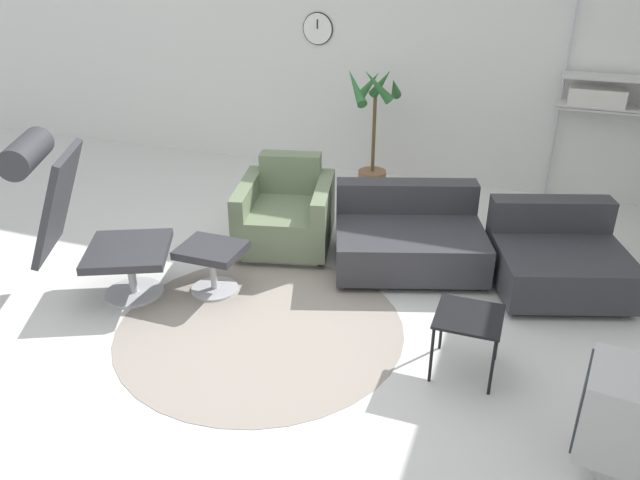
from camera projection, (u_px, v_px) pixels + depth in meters
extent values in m
plane|color=silver|center=(283.00, 312.00, 4.54)|extent=(12.00, 12.00, 0.00)
cube|color=silver|center=(394.00, 48.00, 6.50)|extent=(12.00, 0.06, 2.80)
cylinder|color=black|center=(318.00, 29.00, 6.65)|extent=(0.34, 0.01, 0.34)
cylinder|color=white|center=(318.00, 29.00, 6.65)|extent=(0.32, 0.02, 0.32)
cube|color=black|center=(317.00, 24.00, 6.61)|extent=(0.01, 0.01, 0.10)
cylinder|color=gray|center=(260.00, 327.00, 4.37)|extent=(2.01, 2.01, 0.01)
cylinder|color=#BCBCC1|center=(134.00, 292.00, 4.77)|extent=(0.58, 0.58, 0.02)
cylinder|color=#BCBCC1|center=(132.00, 274.00, 4.70)|extent=(0.06, 0.06, 0.31)
cube|color=#2D2D33|center=(128.00, 251.00, 4.61)|extent=(0.79, 0.80, 0.06)
cube|color=#2D2D33|center=(58.00, 203.00, 4.40)|extent=(0.55, 0.69, 0.76)
cylinder|color=#2D2D33|center=(26.00, 153.00, 4.22)|extent=(0.43, 0.59, 0.21)
cylinder|color=#BCBCC1|center=(215.00, 289.00, 4.82)|extent=(0.36, 0.36, 0.02)
cylinder|color=#BCBCC1|center=(213.00, 271.00, 4.75)|extent=(0.05, 0.05, 0.30)
cube|color=#2D2D33|center=(211.00, 250.00, 4.67)|extent=(0.46, 0.39, 0.06)
cube|color=silver|center=(286.00, 243.00, 5.49)|extent=(0.78, 0.83, 0.06)
cube|color=#667556|center=(286.00, 223.00, 5.41)|extent=(0.72, 0.95, 0.33)
cube|color=#667556|center=(291.00, 172.00, 5.55)|extent=(0.56, 0.30, 0.35)
cube|color=#667556|center=(323.00, 214.00, 5.33)|extent=(0.32, 0.86, 0.52)
cube|color=#667556|center=(248.00, 211.00, 5.39)|extent=(0.32, 0.86, 0.52)
cube|color=black|center=(407.00, 264.00, 5.15)|extent=(1.25, 1.06, 0.05)
cube|color=#333338|center=(409.00, 244.00, 5.07)|extent=(1.40, 1.22, 0.31)
cube|color=#333338|center=(407.00, 196.00, 5.25)|extent=(1.18, 0.56, 0.26)
cube|color=black|center=(555.00, 287.00, 4.82)|extent=(1.05, 0.99, 0.05)
cube|color=#333338|center=(559.00, 266.00, 4.74)|extent=(1.18, 1.15, 0.31)
cube|color=#333338|center=(551.00, 214.00, 4.92)|extent=(0.96, 0.49, 0.26)
cube|color=black|center=(469.00, 317.00, 3.77)|extent=(0.40, 0.40, 0.02)
cylinder|color=black|center=(431.00, 355.00, 3.77)|extent=(0.02, 0.02, 0.39)
cylinder|color=black|center=(492.00, 368.00, 3.66)|extent=(0.02, 0.02, 0.39)
cylinder|color=black|center=(442.00, 323.00, 4.07)|extent=(0.02, 0.02, 0.39)
cylinder|color=black|center=(498.00, 334.00, 3.96)|extent=(0.02, 0.02, 0.39)
cylinder|color=#B7B7B7|center=(624.00, 462.00, 3.17)|extent=(0.32, 0.32, 0.14)
cube|color=#B7B7B7|center=(638.00, 417.00, 3.04)|extent=(0.56, 0.48, 0.46)
cube|color=#282D33|center=(582.00, 400.00, 3.15)|extent=(0.06, 0.36, 0.40)
cylinder|color=brown|center=(372.00, 182.00, 6.57)|extent=(0.29, 0.29, 0.24)
cylinder|color=#382819|center=(372.00, 172.00, 6.52)|extent=(0.27, 0.27, 0.02)
cylinder|color=brown|center=(374.00, 135.00, 6.34)|extent=(0.04, 0.04, 0.77)
cone|color=#2D6B33|center=(395.00, 87.00, 6.09)|extent=(0.15, 0.44, 0.31)
cone|color=#2D6B33|center=(381.00, 83.00, 6.18)|extent=(0.29, 0.19, 0.32)
cone|color=#2D6B33|center=(369.00, 85.00, 6.21)|extent=(0.26, 0.29, 0.29)
cone|color=#2D6B33|center=(355.00, 86.00, 6.06)|extent=(0.36, 0.44, 0.34)
cone|color=#2D6B33|center=(378.00, 86.00, 6.00)|extent=(0.34, 0.22, 0.35)
cylinder|color=#BCBCC1|center=(560.00, 100.00, 6.07)|extent=(0.03, 0.03, 2.03)
cube|color=silver|center=(624.00, 110.00, 5.80)|extent=(1.20, 0.28, 0.02)
cube|color=silver|center=(625.00, 108.00, 5.80)|extent=(1.20, 0.28, 0.02)
cube|color=silver|center=(631.00, 79.00, 5.68)|extent=(1.20, 0.28, 0.02)
cube|color=silver|center=(597.00, 96.00, 5.83)|extent=(0.50, 0.24, 0.16)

